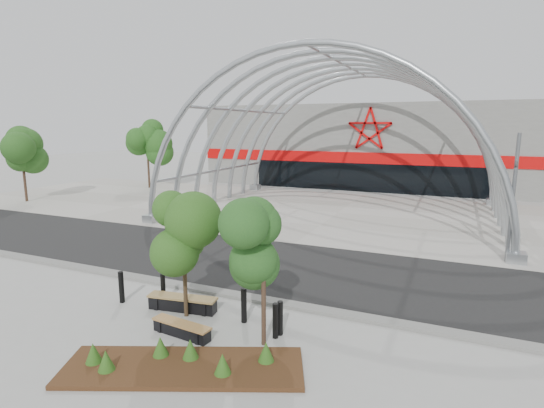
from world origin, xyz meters
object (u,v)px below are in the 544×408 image
object	(u,v)px
signal_pole	(513,196)
bench_0	(183,303)
street_tree_0	(183,226)
street_tree_1	(263,250)
bench_1	(182,329)
bollard_2	(244,305)

from	to	relation	value
signal_pole	bench_0	size ratio (longest dim) A/B	2.39
street_tree_0	street_tree_1	world-z (taller)	street_tree_0
street_tree_1	bench_1	bearing A→B (deg)	-168.08
street_tree_1	bollard_2	size ratio (longest dim) A/B	3.44
street_tree_0	bollard_2	world-z (taller)	street_tree_0
street_tree_0	street_tree_1	bearing A→B (deg)	-12.02
signal_pole	bollard_2	xyz separation A→B (m)	(-8.03, -9.89, -2.42)
bench_1	street_tree_0	bearing A→B (deg)	119.20
bench_0	bollard_2	distance (m)	2.26
street_tree_1	bollard_2	distance (m)	2.64
signal_pole	bench_1	distance (m)	14.95
bench_0	bollard_2	size ratio (longest dim) A/B	2.16
street_tree_1	street_tree_0	bearing A→B (deg)	167.98
street_tree_1	signal_pole	bearing A→B (deg)	57.58
street_tree_0	bench_0	bearing A→B (deg)	139.48
street_tree_1	bollard_2	xyz separation A→B (m)	(-1.12, 0.99, -2.17)
street_tree_1	bench_1	world-z (taller)	street_tree_1
bench_1	street_tree_1	bearing A→B (deg)	11.92
street_tree_0	bench_0	distance (m)	2.74
street_tree_0	bench_0	xyz separation A→B (m)	(-0.34, 0.29, -2.70)
signal_pole	street_tree_1	size ratio (longest dim) A/B	1.50
bench_0	bollard_2	xyz separation A→B (m)	(2.24, 0.05, 0.31)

